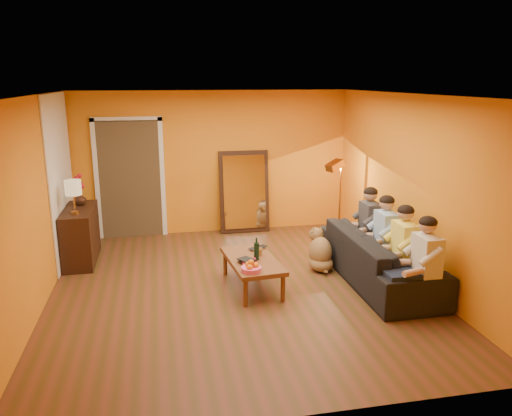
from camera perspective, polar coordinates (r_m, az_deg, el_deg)
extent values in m
cube|color=brown|center=(6.95, -2.05, -9.18)|extent=(5.00, 5.50, 0.00)
cube|color=white|center=(6.36, -2.27, 12.78)|extent=(5.00, 5.50, 0.00)
cube|color=orange|center=(9.21, -4.89, 5.17)|extent=(5.00, 0.00, 2.60)
cube|color=orange|center=(6.63, -24.01, 0.23)|extent=(0.00, 5.50, 2.60)
cube|color=orange|center=(7.35, 17.49, 2.13)|extent=(0.00, 5.50, 2.60)
cube|color=white|center=(8.30, -21.39, 3.17)|extent=(0.02, 1.90, 2.58)
cube|color=#3F2D19|center=(9.29, -14.16, 3.29)|extent=(1.06, 0.30, 2.10)
cube|color=white|center=(9.22, -17.73, 2.96)|extent=(0.08, 0.06, 2.20)
cube|color=white|center=(9.16, -10.63, 3.33)|extent=(0.08, 0.06, 2.20)
cube|color=white|center=(9.03, -14.62, 9.81)|extent=(1.22, 0.06, 0.08)
cube|color=black|center=(9.27, -1.36, 1.88)|extent=(0.92, 0.27, 1.51)
cube|color=white|center=(9.23, -1.32, 1.83)|extent=(0.78, 0.21, 1.35)
cube|color=black|center=(8.28, -19.39, -2.94)|extent=(0.44, 1.18, 0.85)
imported|color=black|center=(7.28, 13.89, -5.50)|extent=(2.42, 0.95, 0.71)
cylinder|color=black|center=(6.74, 0.06, -4.70)|extent=(0.07, 0.07, 0.31)
imported|color=#B27F3F|center=(6.94, 0.35, -5.02)|extent=(0.12, 0.12, 0.10)
imported|color=black|center=(7.18, 0.45, -4.68)|extent=(0.35, 0.31, 0.02)
imported|color=black|center=(6.61, -1.65, -6.43)|extent=(0.25, 0.28, 0.02)
imported|color=#B41423|center=(6.61, -1.58, -6.22)|extent=(0.21, 0.28, 0.02)
imported|color=black|center=(6.58, -1.64, -6.12)|extent=(0.26, 0.28, 0.02)
imported|color=black|center=(8.38, -19.47, 1.01)|extent=(0.20, 0.20, 0.20)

